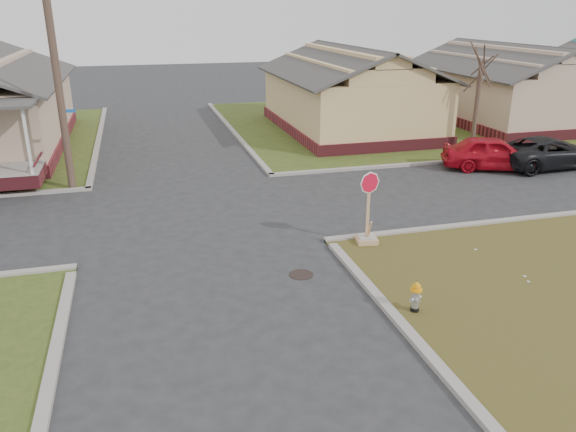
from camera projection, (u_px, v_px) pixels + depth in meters
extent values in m
plane|color=#292A2C|center=(215.00, 276.00, 14.59)|extent=(120.00, 120.00, 0.00)
cube|color=#37491A|center=(513.00, 115.00, 36.28)|extent=(37.00, 19.00, 0.05)
cylinder|color=black|center=(301.00, 275.00, 14.68)|extent=(0.64, 0.64, 0.01)
cube|color=maroon|center=(348.00, 125.00, 31.87)|extent=(7.20, 11.20, 0.60)
cube|color=#DAB780|center=(349.00, 97.00, 31.32)|extent=(7.00, 11.00, 2.60)
cube|color=maroon|center=(501.00, 117.00, 34.34)|extent=(7.20, 11.20, 0.60)
cube|color=#C5A78E|center=(504.00, 90.00, 33.78)|extent=(7.00, 11.00, 2.60)
cylinder|color=#3C2A23|center=(56.00, 69.00, 20.04)|extent=(0.28, 0.28, 9.00)
cylinder|color=#3C2A23|center=(476.00, 107.00, 26.52)|extent=(0.22, 0.22, 4.20)
cylinder|color=black|center=(415.00, 309.00, 12.82)|extent=(0.20, 0.20, 0.09)
cylinder|color=#A4A5A8|center=(415.00, 299.00, 12.74)|extent=(0.17, 0.17, 0.41)
sphere|color=#A4A5A8|center=(416.00, 291.00, 12.67)|extent=(0.17, 0.17, 0.17)
cylinder|color=orange|center=(416.00, 290.00, 12.65)|extent=(0.27, 0.27, 0.05)
cylinder|color=orange|center=(416.00, 287.00, 12.63)|extent=(0.20, 0.20, 0.09)
sphere|color=orange|center=(417.00, 285.00, 12.61)|extent=(0.13, 0.13, 0.13)
cube|color=tan|center=(366.00, 240.00, 16.59)|extent=(0.60, 0.60, 0.15)
cube|color=#A7A199|center=(367.00, 237.00, 16.56)|extent=(0.48, 0.48, 0.04)
cube|color=tan|center=(368.00, 206.00, 16.23)|extent=(0.09, 0.04, 2.03)
cylinder|color=red|center=(370.00, 183.00, 15.94)|extent=(0.54, 0.24, 0.58)
cylinder|color=silver|center=(370.00, 183.00, 15.95)|extent=(0.61, 0.27, 0.66)
imported|color=#B10C1A|center=(493.00, 153.00, 24.03)|extent=(4.56, 3.16, 1.44)
imported|color=black|center=(548.00, 152.00, 24.37)|extent=(4.88, 2.40, 1.33)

